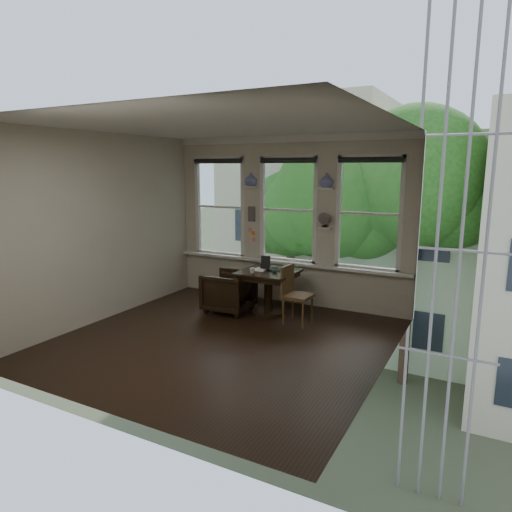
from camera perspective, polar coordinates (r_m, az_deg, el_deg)
The scene contains 25 objects.
ground at distance 6.70m, azimuth -4.01°, elevation -10.45°, with size 4.50×4.50×0.00m, color black.
ceiling at distance 6.26m, azimuth -4.39°, elevation 16.05°, with size 4.50×4.50×0.00m, color silver.
wall_back at distance 8.28m, azimuth 4.13°, elevation 4.39°, with size 4.50×4.50×0.00m, color beige.
wall_front at distance 4.59m, azimuth -19.28°, elevation -1.46°, with size 4.50×4.50×0.00m, color beige.
wall_left at distance 7.73m, azimuth -18.49°, elevation 3.40°, with size 4.50×4.50×0.00m, color beige.
wall_right at distance 5.47m, azimuth 16.22°, elevation 0.62°, with size 4.50×4.50×0.00m, color beige.
window_left at distance 8.94m, azimuth -4.42°, elevation 6.16°, with size 1.10×0.12×1.90m, color white, non-canonical shape.
window_center at distance 8.26m, azimuth 4.15°, elevation 5.77°, with size 1.10×0.12×1.90m, color white, non-canonical shape.
window_right at distance 7.79m, azimuth 13.98°, elevation 5.17°, with size 1.10×0.12×1.90m, color white, non-canonical shape.
shelf_left at distance 8.47m, azimuth -0.63°, elevation 8.63°, with size 0.26×0.16×0.03m, color white.
shelf_right at distance 7.88m, azimuth 8.77°, elevation 8.34°, with size 0.26×0.16×0.03m, color white.
intercom at distance 8.53m, azimuth -0.53°, elevation 5.28°, with size 0.14×0.06×0.28m, color #59544F.
sticky_notes at distance 8.57m, azimuth -0.51°, elevation 2.96°, with size 0.16×0.01×0.24m, color pink, non-canonical shape.
desk_fan at distance 7.90m, azimuth 8.60°, elevation 4.20°, with size 0.20×0.20×0.24m, color #59544F, non-canonical shape.
vase_left at distance 8.46m, azimuth -0.63°, elevation 9.58°, with size 0.24×0.24×0.25m, color silver.
vase_right at distance 7.87m, azimuth 8.80°, elevation 9.35°, with size 0.24×0.24×0.25m, color silver.
table at distance 7.71m, azimuth 1.55°, elevation -4.59°, with size 0.90×0.90×0.75m, color black, non-canonical shape.
armchair_left at distance 7.88m, azimuth -3.45°, elevation -4.46°, with size 0.75×0.77×0.70m, color black.
cushion_red at distance 7.85m, azimuth -3.46°, elevation -3.76°, with size 0.45×0.45×0.06m, color maroon.
side_chair_right at distance 7.26m, azimuth 5.26°, elevation -4.93°, with size 0.42×0.42×0.92m, color #4F381C, non-canonical shape.
laptop at distance 7.63m, azimuth 1.96°, elevation -1.77°, with size 0.31×0.20×0.02m, color black.
mug at distance 7.44m, azimuth -0.46°, elevation -1.83°, with size 0.10×0.10×0.09m, color white.
drinking_glass at distance 7.48m, azimuth 2.36°, elevation -1.79°, with size 0.11×0.11×0.09m, color white.
tablet at distance 7.77m, azimuth 1.19°, elevation -0.79°, with size 0.16×0.02×0.22m, color black.
papers at distance 7.72m, azimuth 0.50°, elevation -1.70°, with size 0.22×0.30×0.00m, color silver.
Camera 1 is at (3.32, -5.28, 2.43)m, focal length 32.00 mm.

